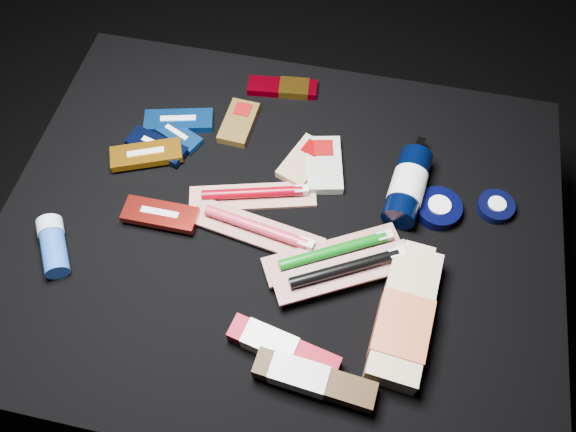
% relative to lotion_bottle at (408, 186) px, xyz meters
% --- Properties ---
extents(ground, '(3.00, 3.00, 0.00)m').
position_rel_lotion_bottle_xyz_m(ground, '(-0.21, -0.11, -0.43)').
color(ground, black).
rests_on(ground, ground).
extents(cloth_table, '(0.98, 0.78, 0.40)m').
position_rel_lotion_bottle_xyz_m(cloth_table, '(-0.21, -0.11, -0.23)').
color(cloth_table, black).
rests_on(cloth_table, ground).
extents(luna_bar_0, '(0.14, 0.08, 0.02)m').
position_rel_lotion_bottle_xyz_m(luna_bar_0, '(-0.45, 0.07, -0.02)').
color(luna_bar_0, '#0D4195').
rests_on(luna_bar_0, cloth_table).
extents(luna_bar_1, '(0.11, 0.08, 0.01)m').
position_rel_lotion_bottle_xyz_m(luna_bar_1, '(-0.44, 0.04, -0.02)').
color(luna_bar_1, '#144795').
rests_on(luna_bar_1, cloth_table).
extents(luna_bar_2, '(0.12, 0.07, 0.02)m').
position_rel_lotion_bottle_xyz_m(luna_bar_2, '(-0.47, 0.00, -0.02)').
color(luna_bar_2, black).
rests_on(luna_bar_2, cloth_table).
extents(luna_bar_3, '(0.14, 0.10, 0.02)m').
position_rel_lotion_bottle_xyz_m(luna_bar_3, '(-0.48, -0.02, -0.01)').
color(luna_bar_3, '#B06A0F').
rests_on(luna_bar_3, cloth_table).
extents(luna_bar_4, '(0.13, 0.05, 0.02)m').
position_rel_lotion_bottle_xyz_m(luna_bar_4, '(-0.41, -0.14, -0.01)').
color(luna_bar_4, maroon).
rests_on(luna_bar_4, cloth_table).
extents(clif_bar_0, '(0.06, 0.11, 0.02)m').
position_rel_lotion_bottle_xyz_m(clif_bar_0, '(-0.33, 0.10, -0.02)').
color(clif_bar_0, '#503B16').
rests_on(clif_bar_0, cloth_table).
extents(clif_bar_1, '(0.09, 0.13, 0.02)m').
position_rel_lotion_bottle_xyz_m(clif_bar_1, '(-0.16, 0.03, -0.02)').
color(clif_bar_1, '#ABABA4').
rests_on(clif_bar_1, cloth_table).
extents(clif_bar_2, '(0.09, 0.12, 0.02)m').
position_rel_lotion_bottle_xyz_m(clif_bar_2, '(-0.19, 0.03, -0.02)').
color(clif_bar_2, tan).
rests_on(clif_bar_2, cloth_table).
extents(power_bar, '(0.14, 0.06, 0.02)m').
position_rel_lotion_bottle_xyz_m(power_bar, '(-0.26, 0.20, -0.02)').
color(power_bar, maroon).
rests_on(power_bar, cloth_table).
extents(lotion_bottle, '(0.08, 0.19, 0.06)m').
position_rel_lotion_bottle_xyz_m(lotion_bottle, '(0.00, 0.00, 0.00)').
color(lotion_bottle, black).
rests_on(lotion_bottle, cloth_table).
extents(cream_tin_upper, '(0.06, 0.06, 0.02)m').
position_rel_lotion_bottle_xyz_m(cream_tin_upper, '(0.16, 0.00, -0.02)').
color(cream_tin_upper, black).
rests_on(cream_tin_upper, cloth_table).
extents(cream_tin_lower, '(0.08, 0.08, 0.03)m').
position_rel_lotion_bottle_xyz_m(cream_tin_lower, '(0.06, -0.02, -0.02)').
color(cream_tin_lower, black).
rests_on(cream_tin_lower, cloth_table).
extents(bodywash_bottle, '(0.10, 0.24, 0.05)m').
position_rel_lotion_bottle_xyz_m(bodywash_bottle, '(0.02, -0.24, -0.01)').
color(bodywash_bottle, '#D0B590').
rests_on(bodywash_bottle, cloth_table).
extents(deodorant_stick, '(0.09, 0.11, 0.04)m').
position_rel_lotion_bottle_xyz_m(deodorant_stick, '(-0.57, -0.24, -0.01)').
color(deodorant_stick, '#214CAA').
rests_on(deodorant_stick, cloth_table).
extents(toothbrush_pack_0, '(0.23, 0.11, 0.03)m').
position_rel_lotion_bottle_xyz_m(toothbrush_pack_0, '(-0.27, -0.06, -0.02)').
color(toothbrush_pack_0, beige).
rests_on(toothbrush_pack_0, cloth_table).
extents(toothbrush_pack_1, '(0.24, 0.09, 0.03)m').
position_rel_lotion_bottle_xyz_m(toothbrush_pack_1, '(-0.24, -0.13, -0.01)').
color(toothbrush_pack_1, '#BAB2AE').
rests_on(toothbrush_pack_1, cloth_table).
extents(toothbrush_pack_2, '(0.23, 0.16, 0.03)m').
position_rel_lotion_bottle_xyz_m(toothbrush_pack_2, '(-0.10, -0.15, -0.01)').
color(toothbrush_pack_2, '#A79F9C').
rests_on(toothbrush_pack_2, cloth_table).
extents(toothbrush_pack_3, '(0.23, 0.16, 0.03)m').
position_rel_lotion_bottle_xyz_m(toothbrush_pack_3, '(-0.08, -0.18, 0.00)').
color(toothbrush_pack_3, beige).
rests_on(toothbrush_pack_3, cloth_table).
extents(toothpaste_carton_red, '(0.18, 0.07, 0.03)m').
position_rel_lotion_bottle_xyz_m(toothpaste_carton_red, '(-0.16, -0.33, -0.01)').
color(toothpaste_carton_red, maroon).
rests_on(toothpaste_carton_red, cloth_table).
extents(toothpaste_carton_green, '(0.19, 0.06, 0.04)m').
position_rel_lotion_bottle_xyz_m(toothpaste_carton_green, '(-0.11, -0.36, -0.01)').
color(toothpaste_carton_green, '#311F0C').
rests_on(toothpaste_carton_green, cloth_table).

